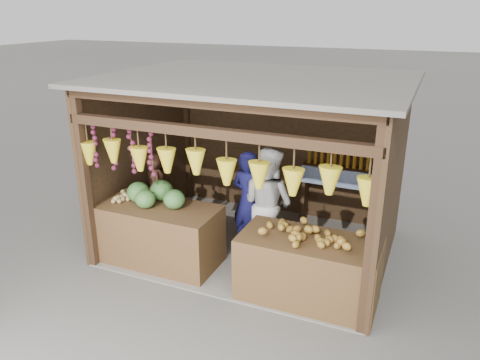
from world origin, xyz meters
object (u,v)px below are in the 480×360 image
counter_right (308,269)px  woman_standing (268,204)px  vendor_seated (155,181)px  counter_left (160,234)px  man_standing (248,201)px

counter_right → woman_standing: woman_standing is taller
woman_standing → vendor_seated: woman_standing is taller
vendor_seated → counter_left: bearing=167.7°
woman_standing → vendor_seated: (-2.16, 0.31, -0.06)m
counter_right → woman_standing: bearing=135.3°
counter_left → vendor_seated: bearing=125.1°
counter_left → man_standing: 1.41m
counter_left → woman_standing: (1.40, 0.78, 0.42)m
counter_left → man_standing: (1.04, 0.88, 0.35)m
counter_right → man_standing: man_standing is taller
counter_left → counter_right: 2.26m
man_standing → vendor_seated: size_ratio=1.65×
counter_left → counter_right: counter_left is taller
counter_right → woman_standing: 1.28m
man_standing → vendor_seated: bearing=9.9°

